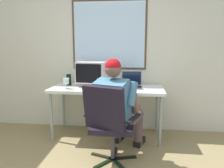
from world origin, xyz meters
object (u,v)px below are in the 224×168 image
at_px(office_chair, 109,120).
at_px(person_seated, 118,106).
at_px(laptop, 132,83).
at_px(wine_glass, 66,82).
at_px(crt_monitor, 91,73).
at_px(desk, 107,91).
at_px(desk_speaker, 69,80).

distance_m(office_chair, person_seated, 0.28).
xyz_separation_m(laptop, wine_glass, (-0.92, -0.22, 0.04)).
relative_size(crt_monitor, laptop, 1.37).
distance_m(desk, person_seated, 0.59).
bearing_deg(desk, laptop, 8.69).
bearing_deg(desk, crt_monitor, 173.39).
bearing_deg(person_seated, laptop, 76.04).
height_order(person_seated, crt_monitor, person_seated).
xyz_separation_m(crt_monitor, laptop, (0.59, 0.03, -0.15)).
height_order(office_chair, crt_monitor, crt_monitor).
bearing_deg(wine_glass, laptop, 13.14).
bearing_deg(crt_monitor, person_seated, -52.35).
xyz_separation_m(office_chair, crt_monitor, (-0.37, 0.83, 0.42)).
xyz_separation_m(desk, crt_monitor, (-0.23, 0.03, 0.27)).
height_order(laptop, wine_glass, laptop).
bearing_deg(wine_glass, office_chair, -42.69).
relative_size(person_seated, desk_speaker, 7.18).
height_order(desk, wine_glass, wine_glass).
relative_size(person_seated, crt_monitor, 2.71).
distance_m(desk, crt_monitor, 0.36).
relative_size(desk, office_chair, 1.73).
bearing_deg(person_seated, crt_monitor, 127.65).
height_order(crt_monitor, desk_speaker, crt_monitor).
height_order(desk, crt_monitor, crt_monitor).
bearing_deg(desk_speaker, office_chair, -51.12).
relative_size(person_seated, laptop, 3.72).
height_order(wine_glass, desk_speaker, desk_speaker).
distance_m(wine_glass, desk_speaker, 0.28).
xyz_separation_m(office_chair, laptop, (0.23, 0.86, 0.28)).
distance_m(crt_monitor, laptop, 0.61).
distance_m(person_seated, crt_monitor, 0.80).
bearing_deg(laptop, desk, -171.31).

